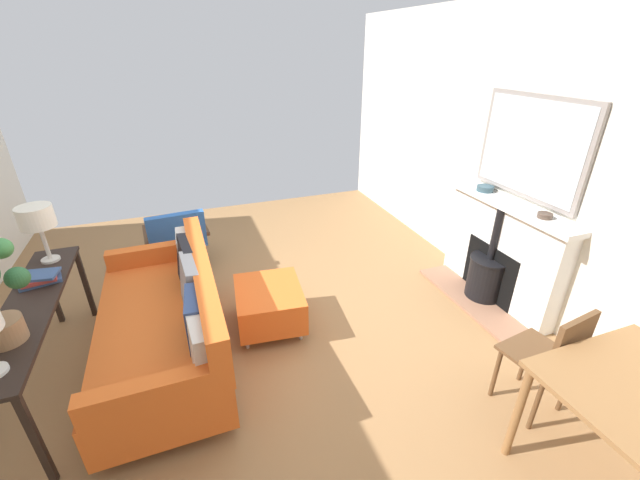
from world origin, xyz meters
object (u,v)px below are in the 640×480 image
(ottoman, at_px, (269,303))
(fireplace, at_px, (497,258))
(sofa, at_px, (169,321))
(dining_chair_near_fireplace, at_px, (552,355))
(mantel_bowl_far, at_px, (545,215))
(table_lamp_near_end, at_px, (37,219))
(book_stack, at_px, (39,278))
(mantel_bowl_near, at_px, (485,188))
(console_table, at_px, (33,315))
(armchair_accent, at_px, (177,235))

(ottoman, bearing_deg, fireplace, 171.84)
(sofa, relative_size, dining_chair_near_fireplace, 2.22)
(mantel_bowl_far, bearing_deg, table_lamp_near_end, -17.29)
(mantel_bowl_far, height_order, book_stack, mantel_bowl_far)
(mantel_bowl_near, distance_m, sofa, 3.18)
(console_table, bearing_deg, mantel_bowl_near, -177.69)
(console_table, bearing_deg, armchair_accent, -122.67)
(fireplace, xyz_separation_m, ottoman, (2.24, -0.32, -0.21))
(fireplace, height_order, ottoman, fireplace)
(book_stack, height_order, dining_chair_near_fireplace, dining_chair_near_fireplace)
(mantel_bowl_near, relative_size, armchair_accent, 0.22)
(mantel_bowl_far, xyz_separation_m, sofa, (3.10, -0.57, -0.69))
(mantel_bowl_near, xyz_separation_m, dining_chair_near_fireplace, (0.72, 1.61, -0.54))
(mantel_bowl_near, xyz_separation_m, table_lamp_near_end, (3.95, -0.51, 0.05))
(sofa, height_order, ottoman, sofa)
(ottoman, relative_size, book_stack, 2.39)
(dining_chair_near_fireplace, bearing_deg, fireplace, -119.15)
(mantel_bowl_near, height_order, ottoman, mantel_bowl_near)
(mantel_bowl_far, height_order, armchair_accent, mantel_bowl_far)
(armchair_accent, distance_m, table_lamp_near_end, 1.47)
(ottoman, distance_m, book_stack, 1.78)
(mantel_bowl_far, distance_m, book_stack, 4.05)
(mantel_bowl_near, height_order, dining_chair_near_fireplace, mantel_bowl_near)
(ottoman, height_order, console_table, console_table)
(mantel_bowl_far, relative_size, dining_chair_near_fireplace, 0.14)
(mantel_bowl_near, height_order, armchair_accent, mantel_bowl_near)
(sofa, xyz_separation_m, table_lamp_near_end, (0.86, -0.66, 0.74))
(mantel_bowl_near, height_order, table_lamp_near_end, table_lamp_near_end)
(console_table, distance_m, book_stack, 0.33)
(ottoman, bearing_deg, dining_chair_near_fireplace, 134.07)
(ottoman, height_order, dining_chair_near_fireplace, dining_chair_near_fireplace)
(mantel_bowl_near, xyz_separation_m, console_table, (3.95, 0.16, -0.42))
(fireplace, relative_size, console_table, 0.81)
(ottoman, bearing_deg, book_stack, -5.62)
(mantel_bowl_near, xyz_separation_m, sofa, (3.10, 0.16, -0.70))
(fireplace, height_order, dining_chair_near_fireplace, fireplace)
(mantel_bowl_near, bearing_deg, armchair_accent, -24.61)
(mantel_bowl_far, relative_size, book_stack, 0.40)
(mantel_bowl_far, bearing_deg, sofa, -10.40)
(book_stack, bearing_deg, dining_chair_near_fireplace, 151.50)
(fireplace, distance_m, console_table, 3.95)
(dining_chair_near_fireplace, bearing_deg, console_table, -24.14)
(mantel_bowl_near, bearing_deg, sofa, 2.87)
(mantel_bowl_near, height_order, book_stack, mantel_bowl_near)
(armchair_accent, bearing_deg, book_stack, 51.45)
(book_stack, bearing_deg, mantel_bowl_far, 167.60)
(mantel_bowl_near, xyz_separation_m, mantel_bowl_far, (0.00, 0.72, -0.01))
(mantel_bowl_far, xyz_separation_m, book_stack, (3.95, -0.87, -0.29))
(mantel_bowl_far, height_order, console_table, mantel_bowl_far)
(mantel_bowl_near, relative_size, table_lamp_near_end, 0.33)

